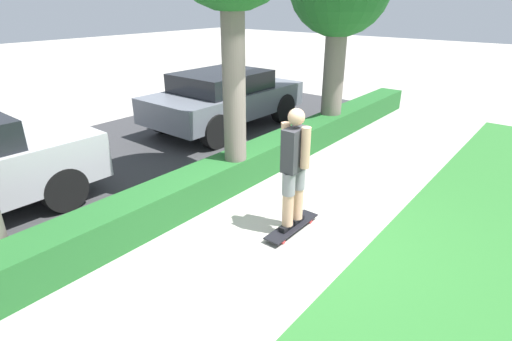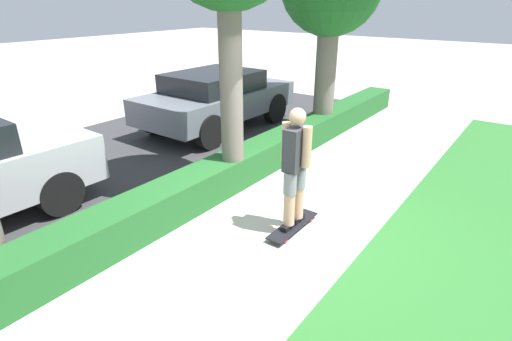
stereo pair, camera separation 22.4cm
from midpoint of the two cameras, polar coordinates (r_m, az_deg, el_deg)
ground_plane at (r=5.60m, az=5.89°, el=-8.65°), size 60.00×60.00×0.00m
street_asphalt at (r=8.38m, az=-18.80°, el=1.41°), size 15.14×5.00×0.01m
hedge_row at (r=6.37m, az=-6.10°, el=-1.80°), size 15.14×0.60×0.53m
skateboard at (r=5.59m, az=6.30°, el=-7.95°), size 0.99×0.24×0.08m
skater_person at (r=5.18m, az=6.73°, el=0.53°), size 0.49×0.42×1.65m
parked_car_middle at (r=9.82m, az=-3.87°, el=10.36°), size 3.99×1.93×1.38m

